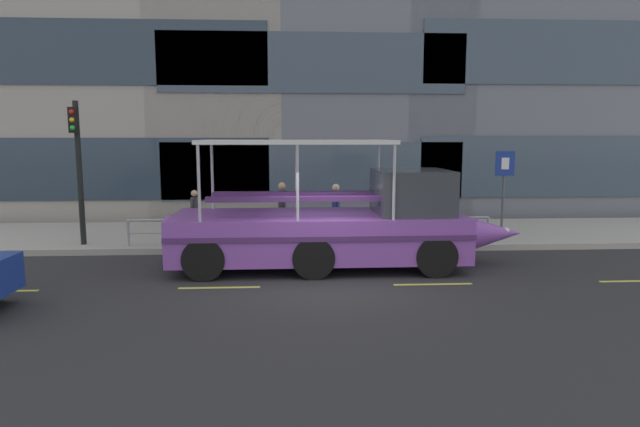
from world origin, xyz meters
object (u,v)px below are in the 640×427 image
(parking_sign, at_px, (504,179))
(pedestrian_near_bow, at_px, (424,206))
(pedestrian_mid_right, at_px, (282,205))
(duck_tour_boat, at_px, (339,226))
(pedestrian_mid_left, at_px, (336,205))
(traffic_light_pole, at_px, (78,159))
(pedestrian_near_stern, at_px, (195,209))

(parking_sign, distance_m, pedestrian_near_bow, 2.59)
(pedestrian_near_bow, bearing_deg, pedestrian_mid_right, -179.42)
(duck_tour_boat, relative_size, pedestrian_mid_left, 5.40)
(parking_sign, distance_m, pedestrian_mid_left, 5.29)
(duck_tour_boat, height_order, pedestrian_mid_right, duck_tour_boat)
(duck_tour_boat, xyz_separation_m, pedestrian_mid_right, (-1.48, 3.09, 0.17))
(traffic_light_pole, height_order, duck_tour_boat, traffic_light_pole)
(pedestrian_near_bow, xyz_separation_m, pedestrian_mid_left, (-2.79, 0.04, 0.04))
(traffic_light_pole, height_order, pedestrian_near_bow, traffic_light_pole)
(parking_sign, xyz_separation_m, duck_tour_boat, (-5.41, -2.93, -0.94))
(duck_tour_boat, relative_size, pedestrian_near_bow, 5.60)
(parking_sign, height_order, pedestrian_near_stern, parking_sign)
(pedestrian_near_bow, bearing_deg, duck_tour_boat, -133.50)
(pedestrian_mid_right, bearing_deg, pedestrian_near_bow, 0.58)
(traffic_light_pole, relative_size, parking_sign, 1.54)
(duck_tour_boat, bearing_deg, parking_sign, 28.38)
(pedestrian_near_bow, relative_size, pedestrian_near_stern, 1.08)
(parking_sign, height_order, duck_tour_boat, duck_tour_boat)
(traffic_light_pole, height_order, parking_sign, traffic_light_pole)
(duck_tour_boat, relative_size, pedestrian_mid_right, 5.21)
(pedestrian_near_bow, bearing_deg, traffic_light_pole, -176.08)
(parking_sign, height_order, pedestrian_mid_left, parking_sign)
(traffic_light_pole, xyz_separation_m, pedestrian_mid_left, (7.50, 0.75, -1.50))
(pedestrian_mid_left, bearing_deg, pedestrian_near_bow, -0.91)
(duck_tour_boat, distance_m, pedestrian_mid_right, 3.43)
(traffic_light_pole, bearing_deg, parking_sign, 2.21)
(pedestrian_near_bow, height_order, pedestrian_near_stern, pedestrian_near_bow)
(traffic_light_pole, height_order, pedestrian_near_stern, traffic_light_pole)
(pedestrian_mid_right, distance_m, pedestrian_near_stern, 2.72)
(pedestrian_mid_left, bearing_deg, traffic_light_pole, -174.30)
(duck_tour_boat, bearing_deg, pedestrian_mid_left, 86.60)
(duck_tour_boat, distance_m, pedestrian_near_stern, 5.35)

